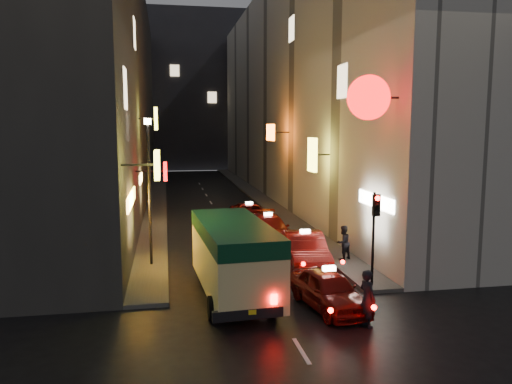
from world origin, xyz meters
TOP-DOWN VIEW (x-y plane):
  - building_left at (-8.00, 33.99)m, footprint 7.56×52.00m
  - building_right at (8.00, 33.99)m, footprint 7.97×52.00m
  - building_far at (0.00, 66.00)m, footprint 30.00×10.00m
  - sidewalk_left at (-4.25, 34.00)m, footprint 1.50×52.00m
  - sidewalk_right at (4.25, 34.00)m, footprint 1.50×52.00m
  - minibus at (-1.22, 8.60)m, footprint 2.59×6.40m
  - taxi_near at (1.75, 6.94)m, footprint 2.68×4.97m
  - taxi_second at (2.29, 11.74)m, footprint 2.81×5.73m
  - taxi_third at (1.68, 16.54)m, footprint 2.20×5.31m
  - taxi_far at (1.48, 21.34)m, footprint 2.13×4.84m
  - pedestrian_crossing at (2.40, 5.27)m, footprint 0.59×0.75m
  - pedestrian_sidewalk at (4.19, 12.24)m, footprint 0.77×0.65m
  - traffic_light at (4.00, 8.47)m, footprint 0.26×0.43m
  - lamp_post at (-4.20, 13.00)m, footprint 0.28×0.28m

SIDE VIEW (x-z plane):
  - sidewalk_left at x=-4.25m, z-range 0.00..0.15m
  - sidewalk_right at x=4.25m, z-range 0.00..0.15m
  - taxi_near at x=1.75m, z-range -0.08..1.59m
  - taxi_far at x=1.48m, z-range -0.08..1.61m
  - taxi_third at x=1.68m, z-range -0.08..1.77m
  - taxi_second at x=2.29m, z-range -0.08..1.85m
  - pedestrian_crossing at x=2.40m, z-range 0.00..2.01m
  - pedestrian_sidewalk at x=4.19m, z-range 0.15..1.89m
  - minibus at x=-1.22m, z-range 0.35..3.05m
  - traffic_light at x=4.00m, z-range 0.94..4.44m
  - lamp_post at x=-4.20m, z-range 0.61..6.84m
  - building_left at x=-8.00m, z-range 0.00..18.00m
  - building_right at x=8.00m, z-range 0.00..18.00m
  - building_far at x=0.00m, z-range 0.00..22.00m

